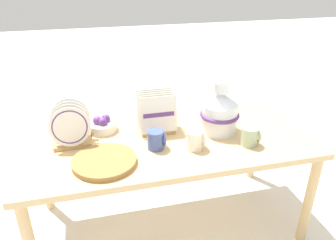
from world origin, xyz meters
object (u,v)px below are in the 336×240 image
Objects in this scene: ceramic_vase at (220,111)px; wicker_charger_stack at (104,161)px; mug_cream_glaze at (195,140)px; mug_cobalt_glaze at (156,140)px; dish_rack_square_plates at (156,116)px; mug_sage_glaze at (250,136)px; fruit_bowl at (102,125)px; dish_rack_round_plates at (71,128)px.

ceramic_vase reaches higher than wicker_charger_stack.
wicker_charger_stack is 3.07× the size of mug_cream_glaze.
mug_cream_glaze is 1.00× the size of mug_cobalt_glaze.
mug_cobalt_glaze is (-0.39, -0.09, -0.08)m from ceramic_vase.
dish_rack_square_plates is 0.54m from mug_sage_glaze.
dish_rack_square_plates reaches higher than mug_cobalt_glaze.
mug_sage_glaze and mug_cream_glaze have the same top height.
ceramic_vase reaches higher than fruit_bowl.
wicker_charger_stack is at bearing -176.27° from mug_cream_glaze.
ceramic_vase is at bearing 14.83° from wicker_charger_stack.
ceramic_vase is 0.22m from mug_sage_glaze.
dish_rack_round_plates is at bearing -143.88° from fruit_bowl.
mug_cream_glaze is 0.21m from mug_cobalt_glaze.
mug_cobalt_glaze is 0.62× the size of fruit_bowl.
ceramic_vase is at bearing -15.15° from fruit_bowl.
dish_rack_round_plates reaches higher than mug_sage_glaze.
wicker_charger_stack is at bearing -138.95° from dish_rack_square_plates.
fruit_bowl is at bearing 145.00° from mug_cream_glaze.
mug_cream_glaze is at bearing 173.54° from mug_sage_glaze.
mug_cream_glaze is (-0.30, 0.03, 0.00)m from mug_sage_glaze.
dish_rack_square_plates is 2.25× the size of mug_cobalt_glaze.
dish_rack_round_plates is 1.42× the size of fruit_bowl.
dish_rack_square_plates is 0.73× the size of wicker_charger_stack.
dish_rack_square_plates is 2.25× the size of mug_cream_glaze.
mug_cobalt_glaze reaches higher than fruit_bowl.
ceramic_vase reaches higher than dish_rack_square_plates.
mug_cobalt_glaze is at bearing -19.00° from dish_rack_round_plates.
mug_sage_glaze is (0.10, -0.18, -0.08)m from ceramic_vase.
ceramic_vase is 1.40× the size of dish_rack_square_plates.
mug_cream_glaze is (0.63, -0.20, -0.05)m from dish_rack_round_plates.
fruit_bowl is (-0.26, 0.27, -0.02)m from mug_cobalt_glaze.
mug_cobalt_glaze is at bearing 165.14° from mug_cream_glaze.
mug_sage_glaze is 0.30m from mug_cream_glaze.
wicker_charger_stack is at bearing -165.17° from ceramic_vase.
wicker_charger_stack is at bearing 179.82° from mug_sage_glaze.
dish_rack_round_plates is 0.48m from dish_rack_square_plates.
mug_cobalt_glaze is (0.43, -0.15, -0.05)m from dish_rack_round_plates.
dish_rack_square_plates is at bearing 121.60° from mug_cream_glaze.
dish_rack_round_plates is 0.22m from fruit_bowl.
dish_rack_round_plates is 2.28× the size of mug_sage_glaze.
ceramic_vase is 0.83m from dish_rack_round_plates.
fruit_bowl is at bearing 87.51° from wicker_charger_stack.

